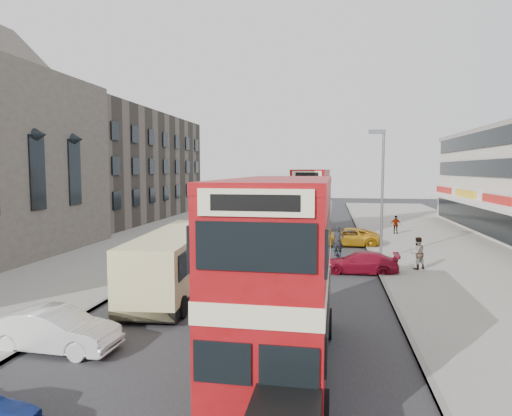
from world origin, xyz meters
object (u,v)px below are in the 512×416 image
Objects in this scene: bus_main at (281,274)px; car_right_a at (360,263)px; street_lamp at (381,184)px; pedestrian_far at (396,225)px; car_left_front at (55,330)px; coach at (177,259)px; bus_second at (312,201)px; car_right_b at (347,237)px; cyclist at (338,249)px; pedestrian_near at (417,253)px.

bus_main is 13.13m from car_right_a.
street_lamp reaches higher than pedestrian_far.
car_left_front is 2.59× the size of pedestrian_far.
coach reaches higher than car_right_a.
street_lamp is 5.74m from car_right_a.
coach is at bearing 77.36° from bus_second.
car_right_a is 8.89m from car_right_b.
car_right_a is at bearing -36.26° from car_left_front.
cyclist reaches higher than car_right_b.
bus_second is 6.42× the size of pedestrian_far.
car_left_front is at bearing -120.59° from pedestrian_far.
pedestrian_near is 0.82× the size of cyclist.
bus_main is 28.65m from pedestrian_far.
bus_second reaches higher than coach.
car_right_b is 7.63m from pedestrian_far.
bus_second is (-4.68, 10.99, -1.89)m from street_lamp.
pedestrian_near is (13.35, 13.26, 0.39)m from car_left_front.
pedestrian_far is (7.00, 27.72, -1.85)m from bus_main.
cyclist is (-5.13, -12.18, -0.16)m from pedestrian_far.
bus_main is 15.79m from cyclist.
car_right_a is (10.18, 12.35, -0.07)m from car_left_front.
coach is at bearing -2.37° from pedestrian_near.
bus_main is at bearing -57.09° from coach.
street_lamp is 0.84× the size of bus_main.
car_right_b is at bearing -175.04° from car_right_a.
street_lamp is 3.67× the size of cyclist.
street_lamp reaches higher than car_right_a.
pedestrian_near reaches higher than car_right_b.
cyclist is at bearing -156.31° from car_right_a.
bus_second is 1.01× the size of coach.
car_left_front is (-7.16, 0.25, -2.11)m from bus_main.
bus_main is at bearing -11.07° from car_right_a.
car_right_b is at bearing -21.50° from car_left_front.
car_left_front is 17.77m from cyclist.
bus_main is 7.47m from car_left_front.
cyclist is at bearing -116.16° from pedestrian_far.
bus_main is 0.96× the size of coach.
car_right_b is at bearing 81.92° from cyclist.
car_right_a is at bearing -108.06° from pedestrian_far.
car_left_front is 0.99× the size of car_right_a.
bus_main reaches higher than car_left_front.
pedestrian_far is (7.23, 0.48, -1.96)m from bus_second.
cyclist reaches higher than car_right_a.
bus_second is at bearing -94.19° from pedestrian_near.
car_right_a is at bearing -102.68° from bus_main.
car_left_front is at bearing 78.41° from bus_second.
pedestrian_far is (3.98, 15.13, 0.34)m from car_right_a.
coach is at bearing -57.23° from car_right_a.
car_right_a is (3.02, 12.59, -2.18)m from bus_main.
street_lamp reaches higher than car_left_front.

